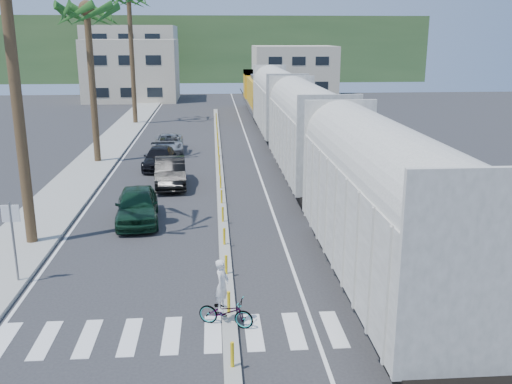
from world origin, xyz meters
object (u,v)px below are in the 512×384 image
car_lead (137,205)px  cyclist (225,306)px  street_sign (13,231)px  car_second (170,172)px

car_lead → cyclist: (3.85, -10.28, -0.15)m
street_sign → cyclist: (7.18, -3.54, -1.31)m
cyclist → car_second: bearing=30.8°
car_lead → car_second: (1.09, 6.56, -0.00)m
car_lead → car_second: 6.65m
cyclist → street_sign: bearing=85.3°
street_sign → car_lead: (3.33, 6.74, -1.16)m
car_lead → cyclist: 10.98m
street_sign → cyclist: 8.11m
street_sign → car_second: (4.42, 13.30, -1.16)m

